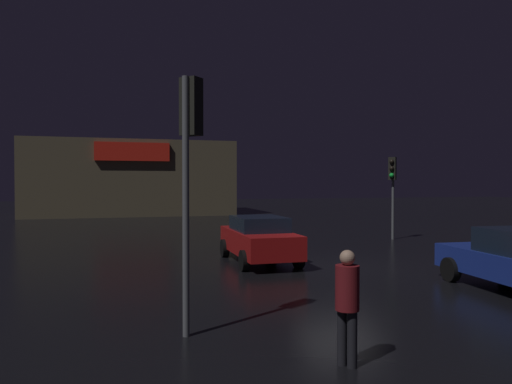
{
  "coord_description": "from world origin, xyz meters",
  "views": [
    {
      "loc": [
        -6.61,
        -13.45,
        2.59
      ],
      "look_at": [
        -0.66,
        7.05,
        2.18
      ],
      "focal_mm": 33.57,
      "sensor_mm": 36.0,
      "label": 1
    }
  ],
  "objects": [
    {
      "name": "pedestrian",
      "position": [
        -3.51,
        -7.38,
        0.96
      ],
      "size": [
        0.47,
        0.47,
        1.65
      ],
      "color": "black",
      "rests_on": "ground"
    },
    {
      "name": "traffic_signal_cross_left",
      "position": [
        5.39,
        5.68,
        2.8
      ],
      "size": [
        0.42,
        0.42,
        3.75
      ],
      "color": "#595B60",
      "rests_on": "ground"
    },
    {
      "name": "traffic_signal_opposite",
      "position": [
        -5.42,
        -5.35,
        3.28
      ],
      "size": [
        0.42,
        0.42,
        4.37
      ],
      "color": "#595B60",
      "rests_on": "ground"
    },
    {
      "name": "car_far",
      "position": [
        -2.19,
        1.44,
        0.78
      ],
      "size": [
        1.93,
        4.21,
        1.49
      ],
      "color": "#A51414",
      "rests_on": "ground"
    },
    {
      "name": "ground_plane",
      "position": [
        0.0,
        0.0,
        0.0
      ],
      "size": [
        120.0,
        120.0,
        0.0
      ],
      "primitive_type": "plane",
      "color": "black"
    },
    {
      "name": "store_building",
      "position": [
        -5.53,
        28.1,
        2.95
      ],
      "size": [
        16.03,
        9.63,
        5.9
      ],
      "color": "brown",
      "rests_on": "ground"
    }
  ]
}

